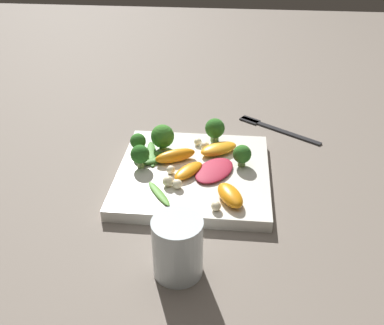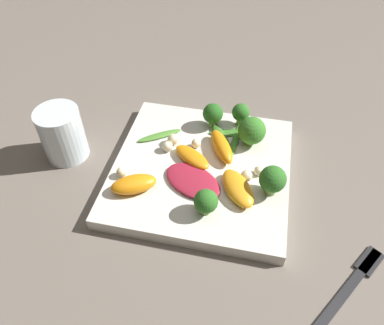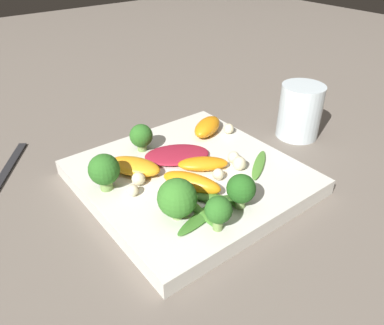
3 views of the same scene
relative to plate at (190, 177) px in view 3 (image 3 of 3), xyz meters
The scene contains 23 objects.
ground_plane 0.01m from the plate, ahead, with size 2.40×2.40×0.00m, color #6B6056.
plate is the anchor object (origin of this frame).
drinking_glass 0.21m from the plate, 88.85° to the right, with size 0.06×0.06×0.08m.
radicchio_leaf_0 0.04m from the plate, ahead, with size 0.09×0.10×0.01m.
orange_segment_0 0.02m from the plate, 113.14° to the right, with size 0.06×0.07×0.01m.
orange_segment_1 0.10m from the plate, 52.17° to the right, with size 0.06×0.07×0.02m.
orange_segment_2 0.07m from the plate, 55.40° to the left, with size 0.08×0.07×0.02m.
orange_segment_3 0.05m from the plate, 145.42° to the left, with size 0.07×0.05×0.02m.
broccoli_floret_0 0.10m from the plate, behind, with size 0.03×0.03×0.04m.
broccoli_floret_1 0.09m from the plate, 14.50° to the left, with size 0.03×0.03×0.04m.
broccoli_floret_2 0.12m from the plate, 157.35° to the left, with size 0.03×0.03×0.04m.
broccoli_floret_3 0.11m from the plate, 73.39° to the left, with size 0.04×0.04×0.05m.
broccoli_floret_4 0.10m from the plate, 134.02° to the left, with size 0.04×0.04×0.05m.
arugula_sprig_0 0.07m from the plate, 162.49° to the left, with size 0.07×0.05×0.01m.
arugula_sprig_1 0.09m from the plate, 152.82° to the left, with size 0.03×0.09×0.00m.
arugula_sprig_2 0.07m from the plate, 145.66° to the left, with size 0.09×0.02×0.00m.
arugula_sprig_3 0.09m from the plate, 121.44° to the right, with size 0.05×0.07×0.00m.
macadamia_nut_0 0.08m from the plate, 88.26° to the left, with size 0.01×0.01×0.01m.
macadamia_nut_1 0.07m from the plate, 124.96° to the right, with size 0.02×0.02×0.02m.
macadamia_nut_2 0.04m from the plate, 156.68° to the right, with size 0.01×0.01×0.01m.
macadamia_nut_3 0.07m from the plate, 78.05° to the left, with size 0.02×0.02×0.02m.
macadamia_nut_4 0.06m from the plate, 109.61° to the right, with size 0.02×0.02×0.02m.
macadamia_nut_5 0.12m from the plate, 67.77° to the right, with size 0.02×0.02×0.02m.
Camera 3 is at (-0.31, 0.24, 0.28)m, focal length 35.00 mm.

